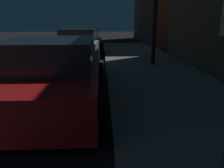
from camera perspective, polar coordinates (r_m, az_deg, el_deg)
The scene contains 2 objects.
car_red at distance 4.95m, azimuth -14.15°, elevation 2.64°, with size 2.11×4.56×1.43m.
car_silver at distance 11.05m, azimuth -7.86°, elevation 9.93°, with size 2.14×4.49×1.43m.
Camera 1 is at (3.85, 0.40, 1.78)m, focal length 36.48 mm.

